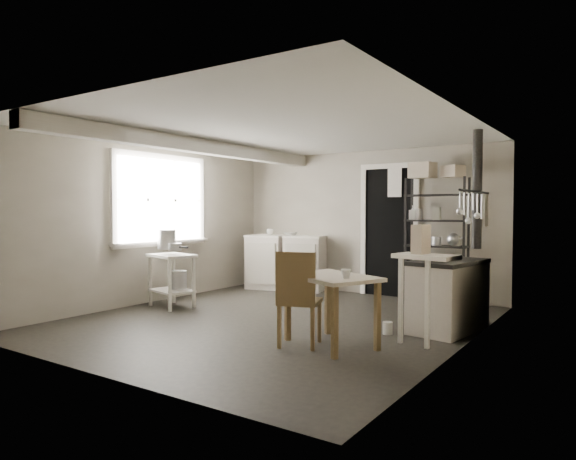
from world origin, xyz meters
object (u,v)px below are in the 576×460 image
Objects in this scene: shelf_rack at (436,238)px; work_table at (331,307)px; stove at (448,292)px; stockpot at (166,239)px; flour_sack at (427,291)px; chair at (300,297)px; prep_table at (172,278)px; base_cabinets at (287,262)px.

shelf_rack is 2.84m from work_table.
stove is at bearing 58.23° from work_table.
flour_sack is (3.11, 1.84, -0.70)m from stockpot.
stove is at bearing 35.11° from chair.
shelf_rack is (3.00, 2.23, 0.55)m from prep_table.
stockpot is 0.19× the size of base_cabinets.
shelf_rack is 3.01m from chair.
stove is (3.62, 0.73, 0.04)m from prep_table.
shelf_rack is at bearing 62.76° from chair.
shelf_rack is at bearing 36.60° from prep_table.
base_cabinets is at bearing 176.75° from shelf_rack.
shelf_rack is at bearing 88.69° from flour_sack.
stockpot reaches higher than stove.
work_table is at bearing -113.10° from stove.
stockpot is 2.35m from base_cabinets.
stockpot is at bearing -149.32° from flour_sack.
shelf_rack is (2.59, -0.02, 0.49)m from base_cabinets.
flour_sack is (2.59, -0.40, -0.22)m from base_cabinets.
chair is at bearing -146.30° from work_table.
stove is at bearing -60.94° from flour_sack.
stove is 1.06× the size of chair.
prep_table is at bearing -113.44° from base_cabinets.
base_cabinets is at bearing 107.12° from chair.
prep_table is 0.55m from stockpot.
shelf_rack is 0.80m from flour_sack.
work_table is 2.41m from flour_sack.
stockpot is 0.29× the size of work_table.
base_cabinets is 2.64m from shelf_rack.
flour_sack is at bearing 86.16° from work_table.
stockpot is 3.68m from flour_sack.
base_cabinets is 3.03× the size of flour_sack.
stove reaches higher than prep_table.
flour_sack is at bearing 127.72° from stove.
prep_table is 0.41× the size of shelf_rack.
shelf_rack reaches higher than stockpot.
chair is (-0.26, -0.17, 0.10)m from work_table.
chair is at bearing -117.23° from stove.
work_table is at bearing 14.70° from chair.
work_table is 1.99× the size of flour_sack.
shelf_rack is at bearing 35.44° from stockpot.
base_cabinets is (0.41, 2.25, 0.06)m from prep_table.
stockpot is 0.29× the size of chair.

